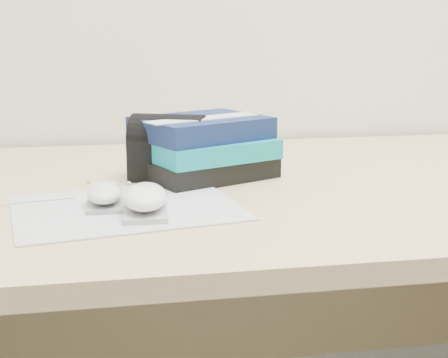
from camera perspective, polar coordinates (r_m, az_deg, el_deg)
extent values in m
cube|color=tan|center=(1.07, 3.09, -0.94)|extent=(1.60, 0.80, 0.03)
cube|color=tan|center=(1.55, -0.36, -10.68)|extent=(1.52, 0.03, 0.35)
cube|color=#9FA0A8|center=(0.91, -8.96, -2.61)|extent=(0.35, 0.30, 0.00)
cube|color=#959597|center=(0.92, -10.82, -2.23)|extent=(0.05, 0.09, 0.01)
ellipsoid|color=white|center=(0.92, -10.87, -1.21)|extent=(0.05, 0.09, 0.03)
ellipsoid|color=gray|center=(0.91, -12.29, -0.27)|extent=(0.01, 0.01, 0.01)
cube|color=#AAA9AC|center=(0.88, -7.19, -2.87)|extent=(0.07, 0.11, 0.01)
ellipsoid|color=white|center=(0.87, -7.23, -1.60)|extent=(0.07, 0.11, 0.03)
ellipsoid|color=#979699|center=(0.87, -8.72, -0.41)|extent=(0.01, 0.01, 0.01)
cube|color=black|center=(1.10, -1.89, 1.15)|extent=(0.27, 0.24, 0.03)
cube|color=#0E8B99|center=(1.09, -1.61, 2.87)|extent=(0.26, 0.23, 0.03)
cube|color=#10204B|center=(1.09, -2.10, 4.73)|extent=(0.26, 0.24, 0.04)
cube|color=silver|center=(1.06, -1.93, 5.57)|extent=(0.21, 0.13, 0.00)
cube|color=black|center=(1.08, -5.07, 1.88)|extent=(0.15, 0.12, 0.07)
cylinder|color=black|center=(1.07, -5.11, 3.69)|extent=(0.15, 0.12, 0.09)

